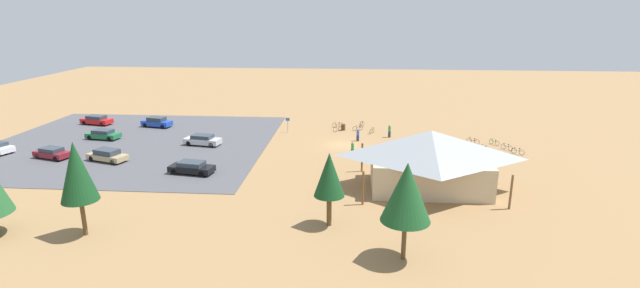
% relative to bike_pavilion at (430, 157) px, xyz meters
% --- Properties ---
extents(ground, '(160.00, 160.00, 0.00)m').
position_rel_bike_pavilion_xyz_m(ground, '(8.74, -14.63, -3.23)').
color(ground, '#937047').
rests_on(ground, ground).
extents(parking_lot_asphalt, '(35.67, 32.86, 0.05)m').
position_rel_bike_pavilion_xyz_m(parking_lot_asphalt, '(36.24, -13.32, -3.20)').
color(parking_lot_asphalt, '#4C4C51').
rests_on(parking_lot_asphalt, ground).
extents(bike_pavilion, '(13.09, 9.28, 5.82)m').
position_rel_bike_pavilion_xyz_m(bike_pavilion, '(0.00, 0.00, 0.00)').
color(bike_pavilion, '#C6B28E').
rests_on(bike_pavilion, ground).
extents(trash_bin, '(0.60, 0.60, 0.90)m').
position_rel_bike_pavilion_xyz_m(trash_bin, '(8.89, -22.33, -2.78)').
color(trash_bin, brown).
rests_on(trash_bin, ground).
extents(lot_sign, '(0.56, 0.08, 2.20)m').
position_rel_bike_pavilion_xyz_m(lot_sign, '(16.68, -20.40, -1.82)').
color(lot_sign, '#99999E').
rests_on(lot_sign, ground).
extents(pine_mideast, '(3.44, 3.44, 7.09)m').
position_rel_bike_pavilion_xyz_m(pine_mideast, '(3.66, 13.81, 1.75)').
color(pine_mideast, brown).
rests_on(pine_mideast, ground).
extents(pine_far_west, '(2.46, 2.46, 6.13)m').
position_rel_bike_pavilion_xyz_m(pine_far_west, '(9.14, 8.88, 1.07)').
color(pine_far_west, brown).
rests_on(pine_far_west, ground).
extents(pine_far_east, '(2.76, 2.76, 7.51)m').
position_rel_bike_pavilion_xyz_m(pine_far_east, '(27.84, 11.98, 1.93)').
color(pine_far_east, brown).
rests_on(pine_far_east, ground).
extents(bicycle_green_near_porch, '(0.93, 1.35, 0.75)m').
position_rel_bike_pavilion_xyz_m(bicycle_green_near_porch, '(-10.71, -16.14, -2.88)').
color(bicycle_green_near_porch, black).
rests_on(bicycle_green_near_porch, ground).
extents(bicycle_black_front_row, '(1.39, 1.13, 0.82)m').
position_rel_bike_pavilion_xyz_m(bicycle_black_front_row, '(-8.10, -16.49, -2.87)').
color(bicycle_black_front_row, black).
rests_on(bicycle_black_front_row, ground).
extents(bicycle_red_lone_east, '(1.69, 0.57, 0.85)m').
position_rel_bike_pavilion_xyz_m(bicycle_red_lone_east, '(9.75, -23.95, -2.86)').
color(bicycle_red_lone_east, black).
rests_on(bicycle_red_lone_east, ground).
extents(bicycle_teal_near_sign, '(1.22, 1.15, 0.79)m').
position_rel_bike_pavilion_xyz_m(bicycle_teal_near_sign, '(-12.38, -12.15, -2.87)').
color(bicycle_teal_near_sign, black).
rests_on(bicycle_teal_near_sign, ground).
extents(bicycle_orange_mid_cluster, '(1.44, 0.80, 0.77)m').
position_rel_bike_pavilion_xyz_m(bicycle_orange_mid_cluster, '(6.83, -22.22, -2.88)').
color(bicycle_orange_mid_cluster, black).
rests_on(bicycle_orange_mid_cluster, ground).
extents(bicycle_white_yard_left, '(0.98, 1.35, 0.80)m').
position_rel_bike_pavilion_xyz_m(bicycle_white_yard_left, '(-8.75, -13.09, -2.88)').
color(bicycle_white_yard_left, black).
rests_on(bicycle_white_yard_left, ground).
extents(bicycle_blue_back_row, '(1.07, 1.34, 0.78)m').
position_rel_bike_pavilion_xyz_m(bicycle_blue_back_row, '(-11.61, -13.93, -2.87)').
color(bicycle_blue_back_row, black).
rests_on(bicycle_blue_back_row, ground).
extents(bicycle_purple_yard_front, '(0.78, 1.57, 0.92)m').
position_rel_bike_pavilion_xyz_m(bicycle_purple_yard_front, '(6.23, -24.38, -2.83)').
color(bicycle_purple_yard_front, black).
rests_on(bicycle_purple_yard_front, ground).
extents(bicycle_silver_yard_center, '(1.28, 1.20, 0.84)m').
position_rel_bike_pavilion_xyz_m(bicycle_silver_yard_center, '(9.64, -21.53, -2.83)').
color(bicycle_silver_yard_center, black).
rests_on(bicycle_silver_yard_center, ground).
extents(bicycle_yellow_edge_north, '(0.76, 1.47, 0.79)m').
position_rel_bike_pavilion_xyz_m(bicycle_yellow_edge_north, '(4.84, -20.78, -2.88)').
color(bicycle_yellow_edge_north, black).
rests_on(bicycle_yellow_edge_north, ground).
extents(bicycle_green_edge_south, '(1.54, 0.93, 0.80)m').
position_rel_bike_pavilion_xyz_m(bicycle_green_edge_south, '(-5.79, -11.49, -2.87)').
color(bicycle_green_edge_south, black).
rests_on(bicycle_green_edge_south, ground).
extents(car_silver_mid_lot, '(4.85, 2.56, 1.36)m').
position_rel_bike_pavilion_xyz_m(car_silver_mid_lot, '(26.62, -13.04, -2.50)').
color(car_silver_mid_lot, '#BCBCC1').
rests_on(car_silver_mid_lot, parking_lot_asphalt).
extents(car_blue_far_end, '(4.64, 2.62, 1.48)m').
position_rel_bike_pavilion_xyz_m(car_blue_far_end, '(36.42, -22.02, -2.45)').
color(car_blue_far_end, '#1E42B2').
rests_on(car_blue_far_end, parking_lot_asphalt).
extents(car_black_by_curb, '(4.94, 2.63, 1.31)m').
position_rel_bike_pavilion_xyz_m(car_black_by_curb, '(24.37, -2.39, -2.52)').
color(car_black_by_curb, black).
rests_on(car_black_by_curb, parking_lot_asphalt).
extents(car_red_front_row, '(4.95, 2.74, 1.37)m').
position_rel_bike_pavilion_xyz_m(car_red_front_row, '(46.12, -22.83, -2.49)').
color(car_red_front_row, red).
rests_on(car_red_front_row, parking_lot_asphalt).
extents(car_maroon_end_stall, '(4.57, 2.89, 1.28)m').
position_rel_bike_pavilion_xyz_m(car_maroon_end_stall, '(42.41, -6.30, -2.53)').
color(car_maroon_end_stall, maroon).
rests_on(car_maroon_end_stall, parking_lot_asphalt).
extents(car_green_inner_stall, '(4.62, 2.49, 1.29)m').
position_rel_bike_pavilion_xyz_m(car_green_inner_stall, '(40.81, -14.88, -2.53)').
color(car_green_inner_stall, '#1E6B3D').
rests_on(car_green_inner_stall, parking_lot_asphalt).
extents(car_tan_back_corner, '(5.04, 3.20, 1.40)m').
position_rel_bike_pavilion_xyz_m(car_tan_back_corner, '(35.43, -5.78, -2.49)').
color(car_tan_back_corner, tan).
rests_on(car_tan_back_corner, parking_lot_asphalt).
extents(visitor_at_bikes, '(0.37, 0.36, 1.70)m').
position_rel_bike_pavilion_xyz_m(visitor_at_bikes, '(6.81, -16.68, -2.34)').
color(visitor_at_bikes, '#2D3347').
rests_on(visitor_at_bikes, ground).
extents(visitor_crossing_yard, '(0.36, 0.36, 1.77)m').
position_rel_bike_pavilion_xyz_m(visitor_crossing_yard, '(2.52, -18.87, -2.30)').
color(visitor_crossing_yard, '#2D3347').
rests_on(visitor_crossing_yard, ground).
extents(visitor_by_pavilion, '(0.39, 0.36, 1.80)m').
position_rel_bike_pavilion_xyz_m(visitor_by_pavilion, '(7.44, -9.87, -2.28)').
color(visitor_by_pavilion, '#2D3347').
rests_on(visitor_by_pavilion, ground).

